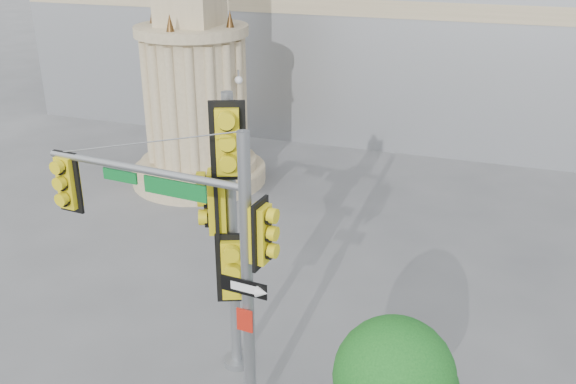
% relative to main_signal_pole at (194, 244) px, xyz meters
% --- Properties ---
extents(monument, '(4.40, 4.40, 16.60)m').
position_rel_main_signal_pole_xyz_m(monument, '(-4.91, 9.76, 2.24)').
color(monument, tan).
rests_on(monument, ground).
extents(main_signal_pole, '(4.08, 0.76, 5.28)m').
position_rel_main_signal_pole_xyz_m(main_signal_pole, '(0.00, 0.00, 0.00)').
color(main_signal_pole, slate).
rests_on(main_signal_pole, ground).
extents(secondary_signal_pole, '(1.03, 0.74, 5.46)m').
position_rel_main_signal_pole_xyz_m(secondary_signal_pole, '(0.08, 1.13, -0.07)').
color(secondary_signal_pole, slate).
rests_on(secondary_signal_pole, ground).
extents(street_tree, '(1.83, 1.79, 2.86)m').
position_rel_main_signal_pole_xyz_m(street_tree, '(3.45, -0.55, -1.39)').
color(street_tree, tan).
rests_on(street_tree, ground).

